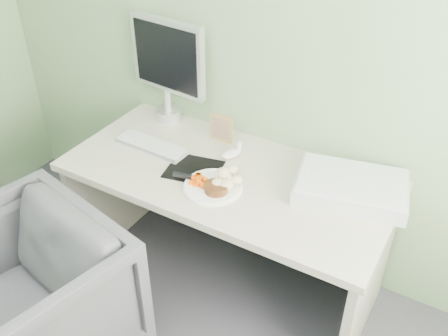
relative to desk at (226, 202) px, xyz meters
The scene contains 15 objects.
wall_back 0.89m from the desk, 90.00° to the left, with size 3.50×3.50×0.00m, color gray.
desk is the anchor object (origin of this frame).
plate 0.23m from the desk, 87.43° to the right, with size 0.28×0.28×0.01m, color white.
steak 0.27m from the desk, 76.10° to the right, with size 0.11×0.11×0.03m, color black.
potato_pile 0.25m from the desk, 62.56° to the right, with size 0.13×0.09×0.07m, color tan.
carrot_heap 0.27m from the desk, 109.89° to the right, with size 0.07×0.06×0.05m, color #FF5A05.
steak_knife 0.28m from the desk, 127.22° to the right, with size 0.24×0.08×0.02m.
mousepad 0.25m from the desk, 159.91° to the right, with size 0.26×0.23×0.00m, color black.
keyboard 0.49m from the desk, behind, with size 0.39×0.12×0.02m, color white.
computer_mouse 0.25m from the desk, 111.08° to the left, with size 0.06×0.11×0.04m, color white.
photo_frame 0.40m from the desk, 125.29° to the left, with size 0.12×0.01×0.15m, color #A27B4B.
eyedrop_bottle 0.29m from the desk, 101.17° to the left, with size 0.03×0.03×0.07m.
scanner 0.63m from the desk, 13.63° to the left, with size 0.49×0.33×0.08m, color #BABCC2.
monitor 0.81m from the desk, 150.17° to the left, with size 0.48×0.15×0.57m.
desk_chair 1.05m from the desk, 120.22° to the right, with size 0.80×0.82×0.75m, color #3D3D43.
Camera 1 is at (0.98, -0.07, 2.13)m, focal length 40.00 mm.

